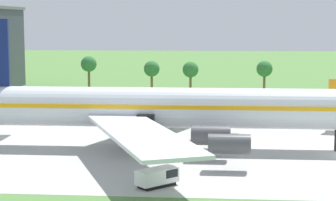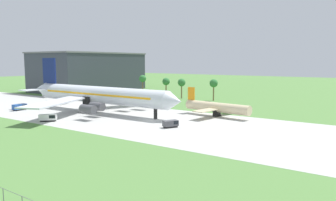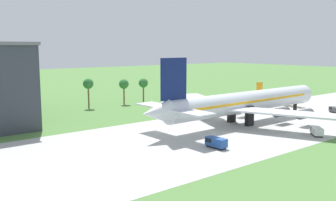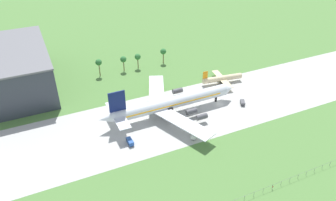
% 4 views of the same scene
% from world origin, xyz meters
% --- Properties ---
extents(ground_plane, '(600.00, 600.00, 0.00)m').
position_xyz_m(ground_plane, '(0.00, 0.00, 0.00)').
color(ground_plane, '#517F3D').
extents(taxiway_strip, '(320.00, 44.00, 0.02)m').
position_xyz_m(taxiway_strip, '(0.00, 0.00, 0.01)').
color(taxiway_strip, '#B2B2AD').
rests_on(taxiway_strip, ground_plane).
extents(jet_airliner, '(68.48, 60.38, 18.46)m').
position_xyz_m(jet_airliner, '(-25.24, 2.63, 5.85)').
color(jet_airliner, silver).
rests_on(jet_airliner, ground_plane).
extents(regional_aircraft, '(22.99, 20.78, 8.68)m').
position_xyz_m(regional_aircraft, '(12.79, 17.41, 2.86)').
color(regional_aircraft, beige).
rests_on(regional_aircraft, ground_plane).
extents(baggage_tug, '(3.56, 4.40, 1.89)m').
position_xyz_m(baggage_tug, '(10.69, -4.99, 1.04)').
color(baggage_tug, black).
rests_on(baggage_tug, ground_plane).
extents(fuel_truck, '(4.82, 4.79, 2.02)m').
position_xyz_m(fuel_truck, '(-23.36, -17.79, 1.11)').
color(fuel_truck, black).
rests_on(fuel_truck, ground_plane).
extents(catering_van, '(2.15, 4.72, 2.19)m').
position_xyz_m(catering_van, '(-50.12, -10.34, 1.19)').
color(catering_van, black).
rests_on(catering_van, ground_plane).
extents(terminal_building, '(36.72, 61.20, 22.14)m').
position_xyz_m(terminal_building, '(-90.15, 58.23, 11.08)').
color(terminal_building, '#333842').
rests_on(terminal_building, ground_plane).
extents(palm_tree_row, '(43.30, 3.60, 10.32)m').
position_xyz_m(palm_tree_row, '(-26.85, 53.59, 7.58)').
color(palm_tree_row, brown).
rests_on(palm_tree_row, ground_plane).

